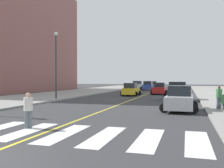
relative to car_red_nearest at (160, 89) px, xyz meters
The scene contains 14 objects.
sidewalk_kerb_west 19.70m from the car_red_nearest, 135.84° to the right, with size 10.00×120.00×0.15m, color gray.
crosswalk_paint 29.79m from the car_red_nearest, 93.71° to the right, with size 13.50×4.00×0.01m.
lane_divider_paint 6.63m from the car_red_nearest, 107.03° to the left, with size 0.16×80.00×0.01m, color yellow.
low_rise_brick_west 31.00m from the car_red_nearest, behind, with size 16.00×32.00×21.04m, color brown.
car_red_nearest is the anchor object (origin of this frame).
car_silver_second 20.65m from the car_red_nearest, 80.25° to the right, with size 2.66×4.19×1.85m.
car_yellow_third 5.67m from the car_red_nearest, 128.72° to the right, with size 2.50×4.00×1.79m.
car_white_fourth 20.50m from the car_red_nearest, 110.10° to the left, with size 2.78×4.36×1.92m.
car_blue_fifth 14.87m from the car_red_nearest, 104.98° to the left, with size 2.72×4.31×1.92m.
car_green_sixth 25.45m from the car_red_nearest, 99.06° to the left, with size 2.58×4.06×1.79m.
car_black_seventh 11.12m from the car_red_nearest, 74.22° to the right, with size 2.89×4.59×2.04m.
pedestrian_crossing 29.29m from the car_red_nearest, 96.29° to the right, with size 0.42×0.42×1.69m.
pedestrian_waiting_east 20.40m from the car_red_nearest, 72.11° to the right, with size 0.42×0.42×1.70m.
street_lamp 17.44m from the car_red_nearest, 126.87° to the right, with size 0.44×0.44×7.51m.
Camera 1 is at (5.90, -5.83, 2.33)m, focal length 40.95 mm.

